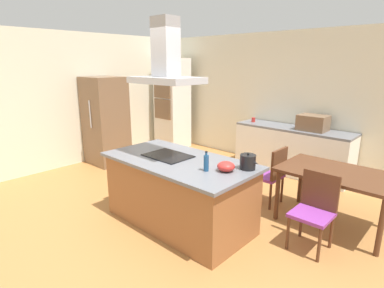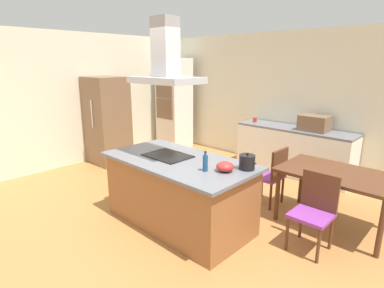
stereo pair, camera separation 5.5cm
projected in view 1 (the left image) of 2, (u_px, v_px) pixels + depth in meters
ground at (242, 190)px, 5.22m from camera, size 16.00×16.00×0.00m
wall_back at (294, 101)px, 6.11m from camera, size 7.20×0.10×2.70m
wall_left at (101, 97)px, 6.79m from camera, size 0.10×8.80×2.70m
kitchen_island at (179, 192)px, 4.04m from camera, size 2.02×1.05×0.90m
cooktop at (168, 156)px, 4.06m from camera, size 0.60×0.44×0.01m
tea_kettle at (248, 162)px, 3.55m from camera, size 0.24×0.18×0.20m
olive_oil_bottle at (206, 163)px, 3.48m from camera, size 0.06×0.06×0.23m
mixing_bowl at (226, 166)px, 3.49m from camera, size 0.20×0.20×0.11m
back_counter at (292, 150)px, 5.94m from camera, size 2.20×0.62×0.90m
countertop_microwave at (313, 123)px, 5.56m from camera, size 0.50×0.38×0.28m
coffee_mug_red at (253, 120)px, 6.37m from camera, size 0.08×0.08×0.09m
wall_oven_stack at (172, 104)px, 7.65m from camera, size 0.70×0.66×2.20m
refrigerator at (106, 121)px, 6.44m from camera, size 0.80×0.73×1.82m
dining_table at (337, 178)px, 3.94m from camera, size 1.40×0.90×0.75m
chair_facing_island at (315, 206)px, 3.51m from camera, size 0.42×0.42×0.89m
chair_at_left_end at (272, 172)px, 4.59m from camera, size 0.42×0.42×0.89m
range_hood at (166, 62)px, 3.75m from camera, size 0.90×0.55×0.78m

